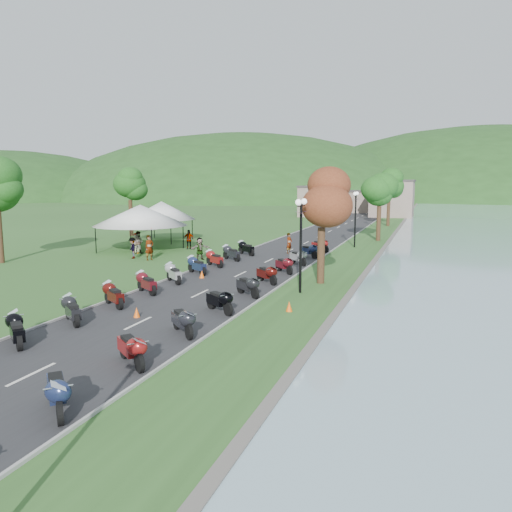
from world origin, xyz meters
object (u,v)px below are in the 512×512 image
(pedestrian_a, at_px, (150,260))
(pedestrian_b, at_px, (138,253))
(vendor_tent_main, at_px, (141,228))
(pedestrian_c, at_px, (133,258))

(pedestrian_a, xyz_separation_m, pedestrian_b, (-2.81, 2.83, 0.00))
(vendor_tent_main, height_order, pedestrian_b, vendor_tent_main)
(vendor_tent_main, bearing_deg, pedestrian_c, -66.51)
(pedestrian_c, bearing_deg, pedestrian_b, 156.45)
(pedestrian_a, distance_m, pedestrian_c, 1.71)
(pedestrian_a, relative_size, pedestrian_b, 1.02)
(vendor_tent_main, xyz_separation_m, pedestrian_b, (0.65, -1.51, -2.00))
(pedestrian_c, bearing_deg, pedestrian_a, 33.77)
(pedestrian_c, bearing_deg, vendor_tent_main, 156.24)
(pedestrian_a, height_order, pedestrian_c, pedestrian_a)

